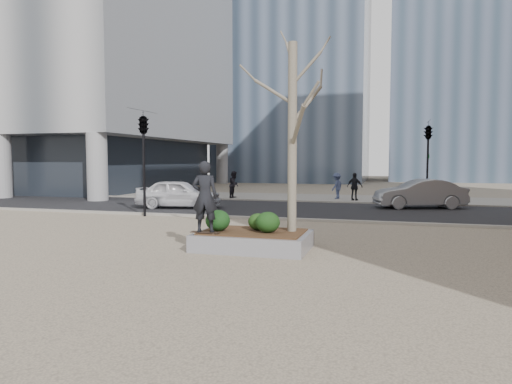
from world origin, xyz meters
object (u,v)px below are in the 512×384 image
(planter, at_px, (253,241))
(police_car, at_px, (179,194))
(skateboarder, at_px, (205,197))
(skateboard, at_px, (205,233))

(planter, height_order, police_car, police_car)
(planter, relative_size, police_car, 0.72)
(planter, relative_size, skateboarder, 1.62)
(skateboard, relative_size, police_car, 0.19)
(skateboarder, height_order, police_car, skateboarder)
(skateboard, xyz_separation_m, police_car, (-5.43, 9.69, 0.24))
(skateboard, height_order, police_car, police_car)
(skateboarder, relative_size, police_car, 0.44)
(police_car, bearing_deg, skateboard, -160.11)
(skateboard, relative_size, skateboarder, 0.42)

